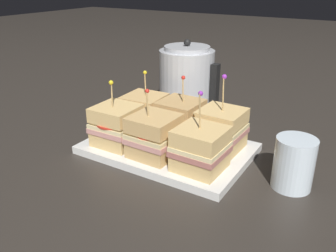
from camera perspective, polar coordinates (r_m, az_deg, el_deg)
name	(u,v)px	position (r m, az deg, el deg)	size (l,w,h in m)	color
ground_plane	(168,152)	(0.85, 0.00, -4.15)	(6.00, 6.00, 0.00)	#2D2823
serving_platter	(168,148)	(0.84, 0.00, -3.61)	(0.37, 0.25, 0.02)	silver
sandwich_front_left	(117,125)	(0.84, -8.20, 0.12)	(0.10, 0.10, 0.15)	tan
sandwich_front_center	(154,136)	(0.78, -2.33, -1.57)	(0.10, 0.10, 0.15)	tan
sandwich_front_right	(200,149)	(0.73, 5.22, -3.64)	(0.10, 0.10, 0.17)	tan
sandwich_back_left	(145,112)	(0.92, -3.77, 2.30)	(0.11, 0.11, 0.15)	tan
sandwich_back_center	(181,119)	(0.87, 2.05, 1.09)	(0.10, 0.10, 0.16)	tan
sandwich_back_right	(221,129)	(0.82, 8.48, -0.51)	(0.10, 0.10, 0.18)	tan
kettle_steel	(187,81)	(1.06, 3.02, 7.20)	(0.18, 0.16, 0.22)	#B7BABF
drinking_glass	(293,164)	(0.73, 19.47, -5.77)	(0.08, 0.08, 0.10)	silver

